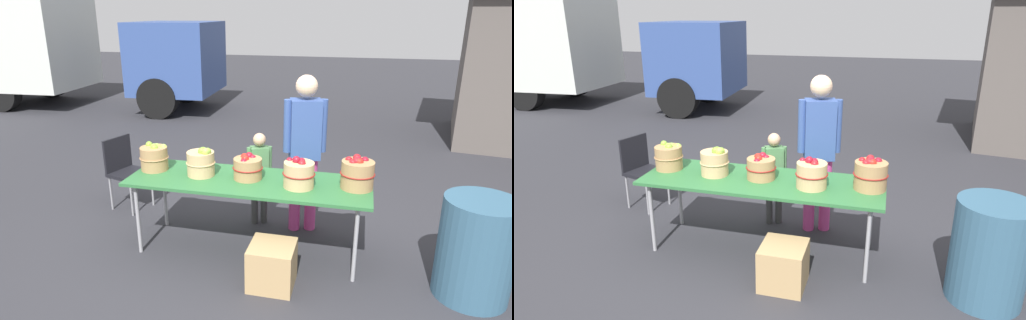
# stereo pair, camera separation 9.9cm
# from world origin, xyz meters

# --- Properties ---
(ground_plane) EXTENTS (40.00, 40.00, 0.00)m
(ground_plane) POSITION_xyz_m (0.00, 0.00, 0.00)
(ground_plane) COLOR #2D2D33
(market_table) EXTENTS (2.30, 0.76, 0.75)m
(market_table) POSITION_xyz_m (0.00, 0.00, 0.71)
(market_table) COLOR #2D6B38
(market_table) RESTS_ON ground
(apple_basket_green_0) EXTENTS (0.29, 0.29, 0.27)m
(apple_basket_green_0) POSITION_xyz_m (-0.99, 0.06, 0.88)
(apple_basket_green_0) COLOR #A87F51
(apple_basket_green_0) RESTS_ON market_table
(apple_basket_green_1) EXTENTS (0.29, 0.29, 0.29)m
(apple_basket_green_1) POSITION_xyz_m (-0.48, 0.02, 0.88)
(apple_basket_green_1) COLOR tan
(apple_basket_green_1) RESTS_ON market_table
(apple_basket_red_0) EXTENTS (0.29, 0.29, 0.24)m
(apple_basket_red_0) POSITION_xyz_m (-0.02, 0.04, 0.86)
(apple_basket_red_0) COLOR #A87F51
(apple_basket_red_0) RESTS_ON market_table
(apple_basket_red_1) EXTENTS (0.30, 0.30, 0.29)m
(apple_basket_red_1) POSITION_xyz_m (0.49, -0.06, 0.88)
(apple_basket_red_1) COLOR tan
(apple_basket_red_1) RESTS_ON market_table
(apple_basket_red_2) EXTENTS (0.31, 0.31, 0.30)m
(apple_basket_red_2) POSITION_xyz_m (1.00, 0.05, 0.89)
(apple_basket_red_2) COLOR #A87F51
(apple_basket_red_2) RESTS_ON market_table
(vendor_adult) EXTENTS (0.43, 0.30, 1.68)m
(vendor_adult) POSITION_xyz_m (0.45, 0.57, 0.99)
(vendor_adult) COLOR #CC3F8C
(vendor_adult) RESTS_ON ground
(child_customer) EXTENTS (0.26, 0.20, 1.05)m
(child_customer) POSITION_xyz_m (-0.04, 0.60, 0.62)
(child_customer) COLOR #3F3F3F
(child_customer) RESTS_ON ground
(box_truck) EXTENTS (7.81, 2.59, 2.75)m
(box_truck) POSITION_xyz_m (-6.90, 5.78, 1.49)
(box_truck) COLOR silver
(box_truck) RESTS_ON ground
(folding_chair) EXTENTS (0.50, 0.50, 0.86)m
(folding_chair) POSITION_xyz_m (-1.69, 0.65, 0.51)
(folding_chair) COLOR black
(folding_chair) RESTS_ON ground
(trash_barrel) EXTENTS (0.60, 0.60, 0.87)m
(trash_barrel) POSITION_xyz_m (1.98, -0.27, 0.43)
(trash_barrel) COLOR #335972
(trash_barrel) RESTS_ON ground
(produce_crate) EXTENTS (0.39, 0.39, 0.39)m
(produce_crate) POSITION_xyz_m (0.35, -0.52, 0.19)
(produce_crate) COLOR tan
(produce_crate) RESTS_ON ground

